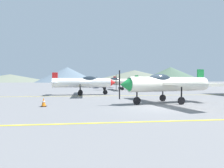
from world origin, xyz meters
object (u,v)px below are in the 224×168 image
object	(u,v)px
airplane_back	(100,81)
car_sedan	(156,85)
airplane_mid	(84,82)
traffic_cone_front	(44,102)
airplane_far	(118,82)
airplane_near	(166,84)

from	to	relation	value
airplane_back	car_sedan	size ratio (longest dim) A/B	1.92
airplane_mid	traffic_cone_front	xyz separation A→B (m)	(-2.32, -9.37, -1.20)
airplane_mid	car_sedan	world-z (taller)	airplane_mid
car_sedan	traffic_cone_front	size ratio (longest dim) A/B	7.78
airplane_mid	car_sedan	bearing A→B (deg)	44.74
airplane_far	car_sedan	distance (m)	9.13
airplane_near	traffic_cone_front	distance (m)	8.93
car_sedan	traffic_cone_front	world-z (taller)	car_sedan
airplane_near	car_sedan	bearing A→B (deg)	71.56
airplane_near	airplane_far	distance (m)	18.80
airplane_near	car_sedan	world-z (taller)	airplane_near
airplane_near	airplane_back	world-z (taller)	same
airplane_back	car_sedan	world-z (taller)	airplane_back
airplane_far	airplane_back	distance (m)	10.89
airplane_mid	airplane_back	xyz separation A→B (m)	(2.89, 20.76, 0.00)
car_sedan	airplane_near	bearing A→B (deg)	-108.44
airplane_far	traffic_cone_front	distance (m)	21.16
traffic_cone_front	airplane_near	bearing A→B (deg)	5.24
airplane_mid	airplane_far	size ratio (longest dim) A/B	1.00
airplane_near	airplane_back	bearing A→B (deg)	97.01
airplane_back	airplane_mid	bearing A→B (deg)	-97.92
airplane_near	airplane_mid	bearing A→B (deg)	127.19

